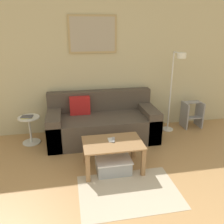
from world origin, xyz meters
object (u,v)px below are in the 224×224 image
(coffee_table, at_px, (113,148))
(storage_bin, at_px, (113,164))
(book_stack, at_px, (27,117))
(side_table, at_px, (30,127))
(couch, at_px, (102,123))
(step_stool, at_px, (192,114))
(remote_control, at_px, (113,140))
(cell_phone, at_px, (111,140))
(floor_lamp, at_px, (175,84))

(coffee_table, height_order, storage_bin, coffee_table)
(book_stack, bearing_deg, side_table, 36.97)
(couch, distance_m, step_stool, 1.87)
(couch, xyz_separation_m, storage_bin, (-0.01, -1.07, -0.19))
(step_stool, bearing_deg, couch, -174.74)
(coffee_table, xyz_separation_m, remote_control, (0.02, 0.05, 0.09))
(coffee_table, distance_m, side_table, 1.65)
(coffee_table, bearing_deg, step_stool, 32.56)
(side_table, height_order, cell_phone, side_table)
(floor_lamp, height_order, side_table, floor_lamp)
(coffee_table, height_order, book_stack, book_stack)
(coffee_table, bearing_deg, book_stack, 140.86)
(book_stack, distance_m, step_stool, 3.16)
(coffee_table, xyz_separation_m, floor_lamp, (1.33, 0.99, 0.63))
(remote_control, relative_size, cell_phone, 1.07)
(side_table, xyz_separation_m, cell_phone, (1.24, -0.99, 0.13))
(remote_control, height_order, step_stool, step_stool)
(side_table, bearing_deg, couch, -1.81)
(storage_bin, xyz_separation_m, floor_lamp, (1.34, 1.04, 0.86))
(remote_control, bearing_deg, book_stack, 155.89)
(coffee_table, height_order, remote_control, remote_control)
(storage_bin, relative_size, book_stack, 2.46)
(floor_lamp, distance_m, cell_phone, 1.73)
(couch, relative_size, side_table, 3.95)
(coffee_table, height_order, step_stool, step_stool)
(couch, distance_m, book_stack, 1.30)
(coffee_table, xyz_separation_m, cell_phone, (-0.02, 0.07, 0.09))
(coffee_table, height_order, side_table, side_table)
(storage_bin, bearing_deg, coffee_table, 83.16)
(floor_lamp, bearing_deg, step_stool, 20.79)
(remote_control, bearing_deg, couch, 104.27)
(floor_lamp, height_order, step_stool, floor_lamp)
(storage_bin, bearing_deg, book_stack, 139.47)
(book_stack, relative_size, step_stool, 0.38)
(step_stool, bearing_deg, floor_lamp, -159.21)
(coffee_table, bearing_deg, remote_control, 70.25)
(cell_phone, bearing_deg, floor_lamp, 34.25)
(cell_phone, bearing_deg, book_stack, 142.25)
(cell_phone, xyz_separation_m, step_stool, (1.89, 1.13, -0.15))
(storage_bin, distance_m, cell_phone, 0.34)
(storage_bin, bearing_deg, step_stool, 33.51)
(couch, bearing_deg, side_table, 178.19)
(book_stack, height_order, step_stool, step_stool)
(couch, relative_size, floor_lamp, 1.25)
(side_table, bearing_deg, coffee_table, -39.99)
(cell_phone, relative_size, step_stool, 0.27)
(side_table, relative_size, cell_phone, 3.48)
(couch, relative_size, remote_control, 12.82)
(cell_phone, bearing_deg, remote_control, -20.90)
(storage_bin, distance_m, book_stack, 1.73)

